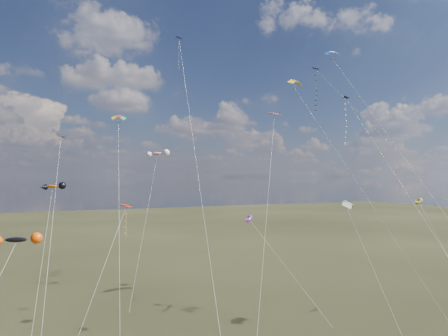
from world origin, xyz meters
name	(u,v)px	position (x,y,z in m)	size (l,w,h in m)	color
diamond_black_high	(328,100)	(18.75, 21.44, 29.48)	(15.49, 28.02, 34.79)	black
diamond_navy_tall	(182,73)	(-5.51, 17.89, 30.17)	(2.89, 20.80, 35.14)	#0B1048
diamond_black_mid	(55,197)	(-19.23, 15.35, 15.96)	(2.65, 13.17, 22.40)	black
diamond_red_low	(124,225)	(-11.63, 20.89, 12.21)	(7.85, 9.39, 14.69)	#AC2209
diamond_navy_right	(352,130)	(15.71, 12.87, 23.90)	(4.10, 19.51, 28.43)	#0A184E
diamond_orange_center	(270,170)	(0.48, 7.77, 18.58)	(9.20, 11.15, 24.97)	#F0471A
parafoil_yellow	(296,82)	(13.32, 21.91, 31.87)	(13.70, 16.16, 32.67)	gold
parafoil_blue_white	(334,53)	(18.59, 19.84, 36.14)	(2.58, 30.74, 37.02)	blue
parafoil_striped	(349,203)	(12.94, 10.53, 14.78)	(2.80, 11.88, 15.47)	gold
parafoil_tricolor	(118,118)	(-11.21, 27.62, 25.78)	(3.61, 18.09, 26.54)	yellow
novelty_black_orange	(16,240)	(-22.16, 8.51, 12.93)	(7.42, 10.89, 13.46)	black
novelty_orange_black	(52,187)	(-19.33, 24.41, 16.72)	(3.72, 11.47, 17.27)	#E35F04
novelty_white_purple	(250,219)	(4.60, 19.82, 12.30)	(7.41, 10.09, 12.74)	white
novelty_redwhite_stripe	(157,154)	(-3.65, 36.16, 21.62)	(8.11, 11.24, 22.34)	red
novelty_blue_yellow	(420,202)	(24.38, 10.09, 14.59)	(2.76, 11.45, 15.08)	blue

